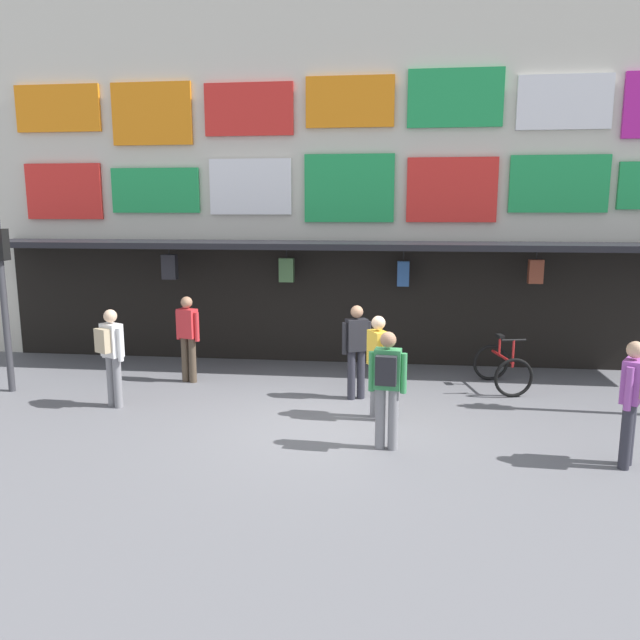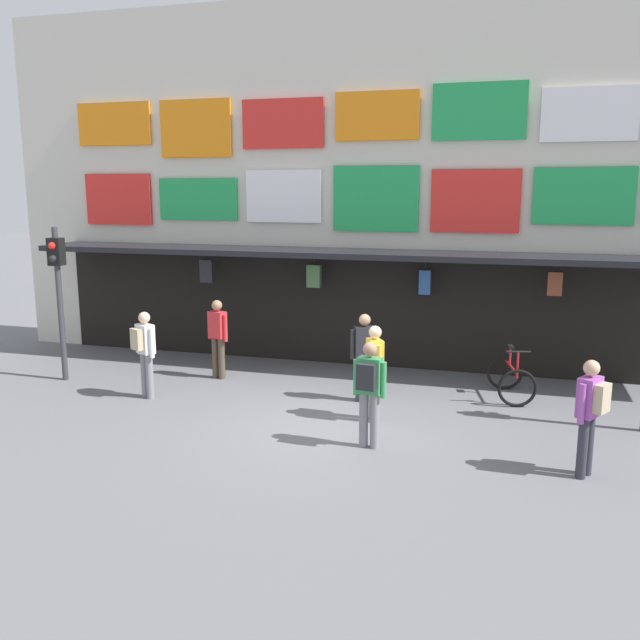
{
  "view_description": "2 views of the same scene",
  "coord_description": "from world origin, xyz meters",
  "px_view_note": "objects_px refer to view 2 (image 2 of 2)",
  "views": [
    {
      "loc": [
        0.93,
        -9.0,
        3.32
      ],
      "look_at": [
        -0.29,
        1.21,
        1.44
      ],
      "focal_mm": 34.1,
      "sensor_mm": 36.0,
      "label": 1
    },
    {
      "loc": [
        2.86,
        -10.58,
        3.97
      ],
      "look_at": [
        -0.42,
        0.99,
        1.6
      ],
      "focal_mm": 37.66,
      "sensor_mm": 36.0,
      "label": 2
    }
  ],
  "objects_px": {
    "pedestrian_in_yellow": "(590,410)",
    "pedestrian_in_blue": "(145,348)",
    "pedestrian_in_black": "(218,335)",
    "pedestrian_in_green": "(369,387)",
    "traffic_light_near": "(58,279)",
    "pedestrian_in_purple": "(364,353)",
    "pedestrian_in_red": "(375,368)",
    "bicycle_parked": "(511,378)"
  },
  "relations": [
    {
      "from": "traffic_light_near",
      "to": "pedestrian_in_purple",
      "type": "bearing_deg",
      "value": 2.74
    },
    {
      "from": "pedestrian_in_blue",
      "to": "pedestrian_in_yellow",
      "type": "bearing_deg",
      "value": -11.27
    },
    {
      "from": "pedestrian_in_purple",
      "to": "pedestrian_in_yellow",
      "type": "height_order",
      "value": "same"
    },
    {
      "from": "bicycle_parked",
      "to": "traffic_light_near",
      "type": "bearing_deg",
      "value": -172.09
    },
    {
      "from": "pedestrian_in_yellow",
      "to": "pedestrian_in_blue",
      "type": "bearing_deg",
      "value": 168.73
    },
    {
      "from": "pedestrian_in_yellow",
      "to": "pedestrian_in_blue",
      "type": "xyz_separation_m",
      "value": [
        -7.76,
        1.55,
        0.0
      ]
    },
    {
      "from": "pedestrian_in_black",
      "to": "traffic_light_near",
      "type": "bearing_deg",
      "value": -161.86
    },
    {
      "from": "pedestrian_in_red",
      "to": "pedestrian_in_blue",
      "type": "height_order",
      "value": "same"
    },
    {
      "from": "bicycle_parked",
      "to": "pedestrian_in_green",
      "type": "bearing_deg",
      "value": -123.36
    },
    {
      "from": "traffic_light_near",
      "to": "pedestrian_in_red",
      "type": "height_order",
      "value": "traffic_light_near"
    },
    {
      "from": "pedestrian_in_red",
      "to": "pedestrian_in_blue",
      "type": "bearing_deg",
      "value": 179.12
    },
    {
      "from": "pedestrian_in_black",
      "to": "pedestrian_in_green",
      "type": "bearing_deg",
      "value": -37.52
    },
    {
      "from": "pedestrian_in_blue",
      "to": "pedestrian_in_black",
      "type": "bearing_deg",
      "value": 64.83
    },
    {
      "from": "pedestrian_in_green",
      "to": "pedestrian_in_yellow",
      "type": "distance_m",
      "value": 3.15
    },
    {
      "from": "pedestrian_in_green",
      "to": "pedestrian_in_blue",
      "type": "xyz_separation_m",
      "value": [
        -4.62,
        1.32,
        0.0
      ]
    },
    {
      "from": "pedestrian_in_green",
      "to": "pedestrian_in_blue",
      "type": "relative_size",
      "value": 1.0
    },
    {
      "from": "pedestrian_in_blue",
      "to": "pedestrian_in_black",
      "type": "xyz_separation_m",
      "value": [
        0.77,
        1.64,
        -0.04
      ]
    },
    {
      "from": "traffic_light_near",
      "to": "bicycle_parked",
      "type": "height_order",
      "value": "traffic_light_near"
    },
    {
      "from": "pedestrian_in_black",
      "to": "pedestrian_in_yellow",
      "type": "bearing_deg",
      "value": -24.48
    },
    {
      "from": "pedestrian_in_yellow",
      "to": "pedestrian_in_green",
      "type": "bearing_deg",
      "value": 175.91
    },
    {
      "from": "pedestrian_in_red",
      "to": "pedestrian_in_purple",
      "type": "distance_m",
      "value": 1.08
    },
    {
      "from": "pedestrian_in_blue",
      "to": "pedestrian_in_purple",
      "type": "bearing_deg",
      "value": 12.99
    },
    {
      "from": "traffic_light_near",
      "to": "pedestrian_in_black",
      "type": "bearing_deg",
      "value": 18.14
    },
    {
      "from": "pedestrian_in_yellow",
      "to": "pedestrian_in_black",
      "type": "bearing_deg",
      "value": 155.52
    },
    {
      "from": "bicycle_parked",
      "to": "pedestrian_in_purple",
      "type": "height_order",
      "value": "pedestrian_in_purple"
    },
    {
      "from": "traffic_light_near",
      "to": "pedestrian_in_blue",
      "type": "height_order",
      "value": "traffic_light_near"
    },
    {
      "from": "traffic_light_near",
      "to": "bicycle_parked",
      "type": "xyz_separation_m",
      "value": [
        9.03,
        1.26,
        -1.75
      ]
    },
    {
      "from": "bicycle_parked",
      "to": "pedestrian_in_yellow",
      "type": "relative_size",
      "value": 0.76
    },
    {
      "from": "bicycle_parked",
      "to": "pedestrian_in_yellow",
      "type": "xyz_separation_m",
      "value": [
        1.03,
        -3.44,
        0.59
      ]
    },
    {
      "from": "pedestrian_in_yellow",
      "to": "pedestrian_in_blue",
      "type": "distance_m",
      "value": 7.92
    },
    {
      "from": "pedestrian_in_green",
      "to": "pedestrian_in_yellow",
      "type": "bearing_deg",
      "value": -4.09
    },
    {
      "from": "bicycle_parked",
      "to": "pedestrian_in_blue",
      "type": "height_order",
      "value": "pedestrian_in_blue"
    },
    {
      "from": "traffic_light_near",
      "to": "pedestrian_in_yellow",
      "type": "height_order",
      "value": "traffic_light_near"
    },
    {
      "from": "pedestrian_in_purple",
      "to": "pedestrian_in_red",
      "type": "bearing_deg",
      "value": -68.48
    },
    {
      "from": "pedestrian_in_green",
      "to": "pedestrian_in_purple",
      "type": "relative_size",
      "value": 1.0
    },
    {
      "from": "pedestrian_in_green",
      "to": "pedestrian_in_purple",
      "type": "height_order",
      "value": "same"
    },
    {
      "from": "bicycle_parked",
      "to": "pedestrian_in_yellow",
      "type": "bearing_deg",
      "value": -73.39
    },
    {
      "from": "pedestrian_in_purple",
      "to": "bicycle_parked",
      "type": "bearing_deg",
      "value": 19.58
    },
    {
      "from": "pedestrian_in_green",
      "to": "pedestrian_in_black",
      "type": "height_order",
      "value": "same"
    },
    {
      "from": "traffic_light_near",
      "to": "pedestrian_in_black",
      "type": "relative_size",
      "value": 1.9
    },
    {
      "from": "bicycle_parked",
      "to": "pedestrian_in_green",
      "type": "relative_size",
      "value": 0.76
    },
    {
      "from": "pedestrian_in_black",
      "to": "pedestrian_in_blue",
      "type": "bearing_deg",
      "value": -115.17
    }
  ]
}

